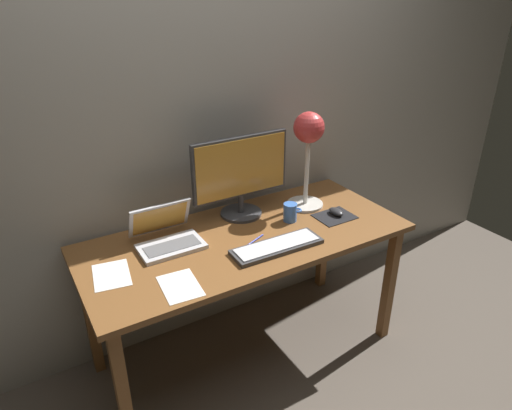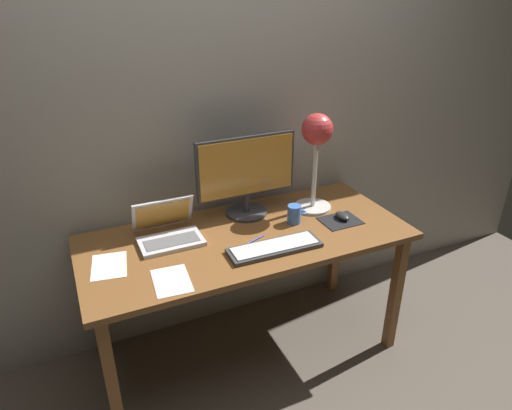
% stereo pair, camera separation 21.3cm
% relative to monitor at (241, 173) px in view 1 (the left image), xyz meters
% --- Properties ---
extents(ground_plane, '(4.80, 4.80, 0.00)m').
position_rel_monitor_xyz_m(ground_plane, '(-0.09, -0.21, -0.98)').
color(ground_plane, brown).
rests_on(ground_plane, ground).
extents(back_wall, '(4.80, 0.06, 2.60)m').
position_rel_monitor_xyz_m(back_wall, '(-0.09, 0.19, 0.32)').
color(back_wall, '#9E998E').
rests_on(back_wall, ground).
extents(desk, '(1.60, 0.70, 0.74)m').
position_rel_monitor_xyz_m(desk, '(-0.09, -0.21, -0.32)').
color(desk, brown).
rests_on(desk, ground).
extents(monitor, '(0.53, 0.22, 0.43)m').
position_rel_monitor_xyz_m(monitor, '(0.00, 0.00, 0.00)').
color(monitor, '#38383A').
rests_on(monitor, desk).
extents(keyboard_main, '(0.44, 0.15, 0.03)m').
position_rel_monitor_xyz_m(keyboard_main, '(-0.03, -0.39, -0.23)').
color(keyboard_main, '#38383A').
rests_on(keyboard_main, desk).
extents(laptop, '(0.30, 0.26, 0.19)m').
position_rel_monitor_xyz_m(laptop, '(-0.45, -0.08, -0.19)').
color(laptop, silver).
rests_on(laptop, desk).
extents(desk_lamp, '(0.20, 0.20, 0.53)m').
position_rel_monitor_xyz_m(desk_lamp, '(0.36, -0.09, 0.14)').
color(desk_lamp, beige).
rests_on(desk_lamp, desk).
extents(mousepad, '(0.20, 0.16, 0.00)m').
position_rel_monitor_xyz_m(mousepad, '(0.41, -0.28, -0.24)').
color(mousepad, black).
rests_on(mousepad, desk).
extents(mouse, '(0.06, 0.10, 0.03)m').
position_rel_monitor_xyz_m(mouse, '(0.43, -0.27, -0.22)').
color(mouse, '#28282B').
rests_on(mouse, mousepad).
extents(coffee_mug, '(0.11, 0.07, 0.10)m').
position_rel_monitor_xyz_m(coffee_mug, '(0.18, -0.19, -0.19)').
color(coffee_mug, '#3F72CC').
rests_on(coffee_mug, desk).
extents(paper_sheet_near_mouse, '(0.17, 0.22, 0.00)m').
position_rel_monitor_xyz_m(paper_sheet_near_mouse, '(-0.53, -0.43, -0.24)').
color(paper_sheet_near_mouse, white).
rests_on(paper_sheet_near_mouse, desk).
extents(paper_sheet_by_keyboard, '(0.18, 0.23, 0.00)m').
position_rel_monitor_xyz_m(paper_sheet_by_keyboard, '(-0.75, -0.21, -0.24)').
color(paper_sheet_by_keyboard, white).
rests_on(paper_sheet_by_keyboard, desk).
extents(pen, '(0.13, 0.06, 0.01)m').
position_rel_monitor_xyz_m(pen, '(-0.08, -0.28, -0.24)').
color(pen, '#2633A5').
rests_on(pen, desk).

